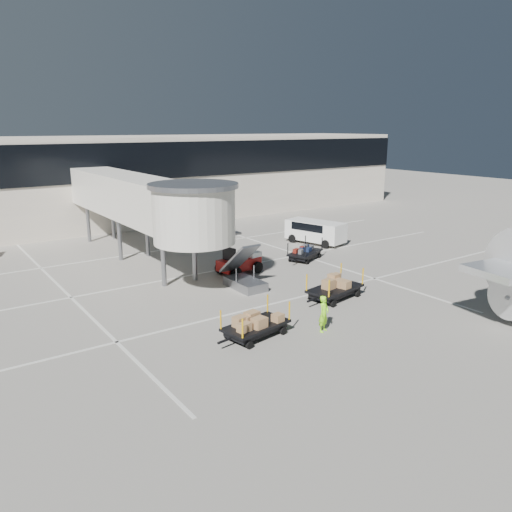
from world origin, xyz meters
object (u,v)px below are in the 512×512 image
object	(u,v)px
box_cart_far	(256,325)
ground_worker	(324,314)
minivan	(314,230)
suitcase_cart	(306,253)
box_cart_near	(334,289)
baggage_tug	(240,263)

from	to	relation	value
box_cart_far	ground_worker	size ratio (longest dim) A/B	2.24
box_cart_far	minivan	world-z (taller)	minivan
suitcase_cart	minivan	xyz separation A→B (m)	(3.84, 3.51, 0.57)
suitcase_cart	box_cart_near	bearing A→B (deg)	-144.15
baggage_tug	minivan	xyz separation A→B (m)	(9.31, 3.60, 0.40)
suitcase_cart	box_cart_far	distance (m)	13.53
ground_worker	minivan	bearing A→B (deg)	29.27
box_cart_near	baggage_tug	bearing A→B (deg)	91.00
baggage_tug	box_cart_near	size ratio (longest dim) A/B	0.73
box_cart_near	minivan	world-z (taller)	minivan
box_cart_near	minivan	distance (m)	13.20
box_cart_near	box_cart_far	world-z (taller)	box_cart_near
box_cart_near	ground_worker	distance (m)	4.46
suitcase_cart	box_cart_near	xyz separation A→B (m)	(-4.06, -7.06, 0.10)
ground_worker	minivan	size ratio (longest dim) A/B	0.34
box_cart_near	box_cart_far	xyz separation A→B (m)	(-6.24, -1.71, -0.03)
baggage_tug	box_cart_far	distance (m)	9.93
baggage_tug	ground_worker	xyz separation A→B (m)	(-1.98, -9.85, 0.18)
suitcase_cart	minivan	bearing A→B (deg)	18.19
box_cart_near	ground_worker	world-z (taller)	ground_worker
suitcase_cart	box_cart_near	world-z (taller)	box_cart_near
box_cart_far	minivan	xyz separation A→B (m)	(14.14, 12.28, 0.49)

